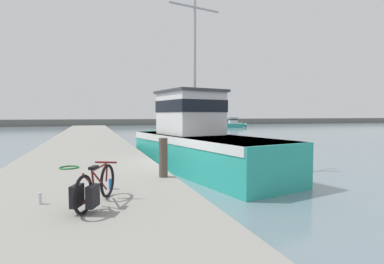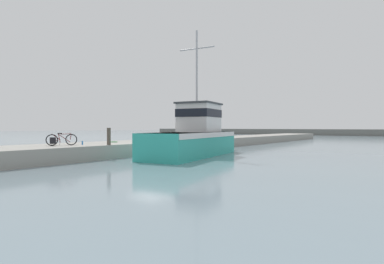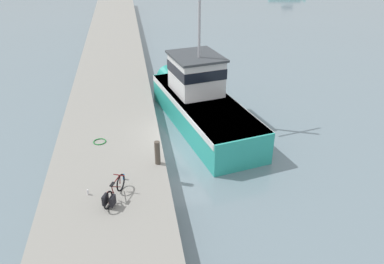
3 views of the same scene
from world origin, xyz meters
name	(u,v)px [view 3 (image 3 of 3)]	position (x,y,z in m)	size (l,w,h in m)	color
ground_plane	(183,150)	(0.00, 0.00, 0.00)	(320.00, 320.00, 0.00)	gray
dock_pier	(110,149)	(-3.48, 0.00, 0.43)	(4.82, 80.00, 0.87)	gray
fishing_boat_main	(200,100)	(1.41, 2.84, 1.34)	(4.74, 11.15, 8.69)	teal
bicycle_touring	(113,194)	(-3.21, -4.53, 1.21)	(0.85, 1.61, 0.75)	black
mooring_post	(157,153)	(-1.39, -2.32, 1.40)	(0.23, 0.23, 1.05)	#51473D
hose_coil	(100,142)	(-3.89, -0.06, 0.89)	(0.59, 0.59, 0.04)	#197A2D
water_bottle_by_bike	(88,192)	(-4.15, -3.97, 0.98)	(0.06, 0.06, 0.22)	silver
water_bottle_on_curb	(124,177)	(-2.82, -3.22, 0.99)	(0.08, 0.08, 0.24)	blue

